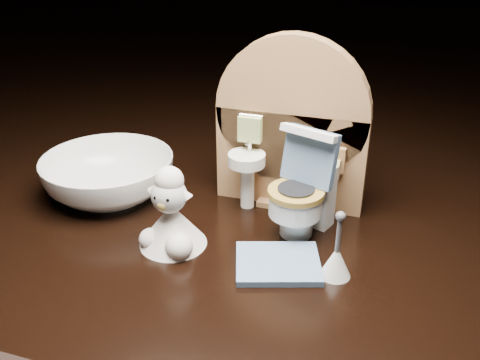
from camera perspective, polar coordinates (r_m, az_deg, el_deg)
The scene contains 6 objects.
backdrop_panel at distance 0.46m, azimuth 5.35°, elevation 4.87°, with size 0.13×0.05×0.15m.
toy_toilet at distance 0.43m, azimuth 6.77°, elevation -1.57°, with size 0.05×0.06×0.09m.
bath_mat at distance 0.40m, azimuth 4.07°, elevation -8.85°, with size 0.06×0.05×0.00m, color slate.
toilet_brush at distance 0.39m, azimuth 10.23°, elevation -8.32°, with size 0.02×0.02×0.05m.
plush_lamb at distance 0.42m, azimuth -7.37°, elevation -4.12°, with size 0.05×0.05×0.07m.
ceramic_bowl at distance 0.50m, azimuth -13.84°, elevation 0.39°, with size 0.12×0.12×0.04m, color white.
Camera 1 is at (0.09, -0.35, 0.24)m, focal length 40.00 mm.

